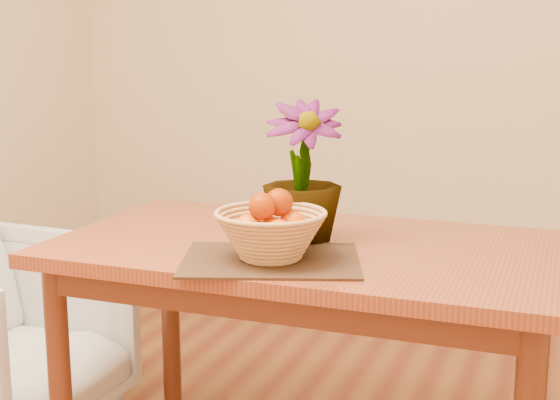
% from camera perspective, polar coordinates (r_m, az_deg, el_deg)
% --- Properties ---
extents(wall_back, '(4.00, 0.02, 2.70)m').
position_cam_1_polar(wall_back, '(4.01, 11.26, 11.89)').
color(wall_back, '#F8E9BC').
rests_on(wall_back, floor).
extents(table, '(1.40, 0.80, 0.75)m').
position_cam_1_polar(table, '(2.20, 2.07, -5.31)').
color(table, maroon).
rests_on(table, floor).
extents(placemat, '(0.53, 0.46, 0.01)m').
position_cam_1_polar(placemat, '(1.99, -0.68, -4.41)').
color(placemat, '#392214').
rests_on(placemat, table).
extents(wicker_basket, '(0.29, 0.29, 0.12)m').
position_cam_1_polar(wicker_basket, '(1.97, -0.68, -2.70)').
color(wicker_basket, tan).
rests_on(wicker_basket, placemat).
extents(orange_pile, '(0.16, 0.15, 0.13)m').
position_cam_1_polar(orange_pile, '(1.96, -0.66, -1.19)').
color(orange_pile, '#DC4F03').
rests_on(orange_pile, wicker_basket).
extents(potted_plant, '(0.29, 0.29, 0.39)m').
position_cam_1_polar(potted_plant, '(2.15, 1.64, 2.07)').
color(potted_plant, '#1F4C15').
rests_on(potted_plant, table).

